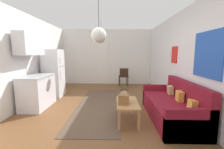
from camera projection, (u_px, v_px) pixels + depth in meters
ground_plane at (99, 117)px, 3.70m from camera, size 4.83×8.31×0.10m
wall_back at (107, 57)px, 7.38m from camera, size 4.43×0.13×2.60m
wall_right at (193, 61)px, 3.47m from camera, size 0.12×7.91×2.60m
wall_left at (6, 61)px, 3.56m from camera, size 0.12×7.91×2.60m
area_rug at (99, 105)px, 4.41m from camera, size 1.16×3.57×0.01m
couch at (173, 107)px, 3.45m from camera, size 0.86×1.98×0.87m
coffee_table at (127, 105)px, 3.34m from camera, size 0.46×0.91×0.43m
bamboo_vase at (125, 96)px, 3.44m from camera, size 0.10×0.10×0.41m
handbag at (124, 98)px, 3.24m from camera, size 0.24×0.31×0.32m
refrigerator at (54, 73)px, 5.21m from camera, size 0.59×0.65×1.62m
kitchen_counter at (36, 80)px, 4.16m from camera, size 0.60×1.12×2.02m
accent_chair at (124, 76)px, 6.85m from camera, size 0.45×0.43×0.83m
pendant_lamp_near at (99, 35)px, 2.73m from camera, size 0.28×0.28×0.93m
pendant_lamp_far at (101, 40)px, 5.17m from camera, size 0.24×0.24×0.78m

